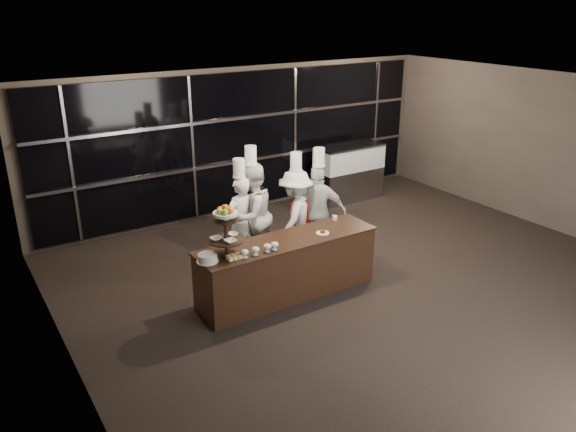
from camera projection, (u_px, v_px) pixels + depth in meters
room at (418, 212)px, 7.73m from camera, size 10.00×10.00×10.00m
window_wall at (246, 141)px, 11.60m from camera, size 8.60×0.10×2.80m
buffet_counter at (288, 267)px, 8.46m from camera, size 2.84×0.74×0.92m
display_stand at (226, 227)px, 7.64m from camera, size 0.48×0.48×0.74m
compotes at (261, 248)px, 7.80m from camera, size 0.59×0.11×0.12m
layer_cake at (207, 258)px, 7.57m from camera, size 0.30×0.30×0.11m
pastry_squares at (234, 257)px, 7.66m from camera, size 0.19×0.13×0.05m
small_plate at (323, 232)px, 8.50m from camera, size 0.20×0.20×0.05m
chef_cup at (335, 218)px, 9.02m from camera, size 0.08×0.08×0.07m
display_case at (349, 169)px, 12.53m from camera, size 1.55×0.68×1.24m
chef_a at (241, 221)px, 9.24m from camera, size 0.63×0.47×1.88m
chef_b at (252, 215)px, 9.32m from camera, size 1.03×0.91×2.06m
chef_c at (296, 216)px, 9.48m from camera, size 1.20×1.09×1.92m
chef_d at (318, 211)px, 9.60m from camera, size 1.03×0.88×1.96m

